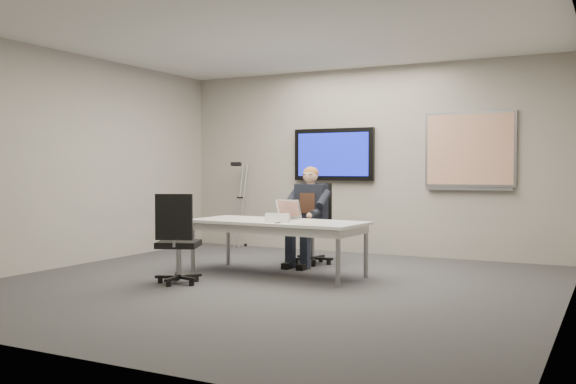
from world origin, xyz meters
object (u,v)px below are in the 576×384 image
at_px(office_chair_near, 178,256).
at_px(seated_person, 306,226).
at_px(laptop, 285,214).
at_px(office_chair_far, 313,239).
at_px(conference_table, 277,227).

relative_size(office_chair_near, seated_person, 0.77).
bearing_deg(laptop, office_chair_far, 96.86).
bearing_deg(conference_table, laptop, 93.44).
xyz_separation_m(office_chair_far, laptop, (0.01, -0.83, 0.38)).
bearing_deg(office_chair_far, office_chair_near, -119.14).
height_order(office_chair_near, laptop, office_chair_near).
xyz_separation_m(conference_table, seated_person, (-0.00, 0.80, -0.05)).
height_order(office_chair_near, seated_person, seated_person).
relative_size(office_chair_far, seated_person, 0.83).
height_order(office_chair_far, laptop, office_chair_far).
relative_size(office_chair_far, laptop, 3.00).
height_order(seated_person, laptop, seated_person).
height_order(office_chair_far, seated_person, seated_person).
bearing_deg(conference_table, seated_person, 93.46).
relative_size(conference_table, office_chair_far, 2.01).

